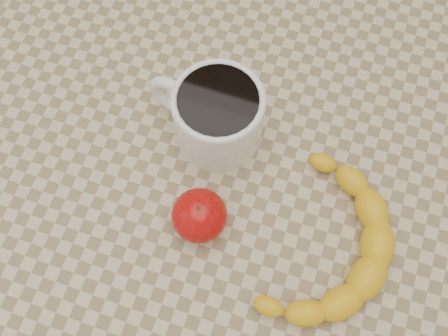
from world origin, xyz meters
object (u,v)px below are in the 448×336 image
(orange_juice_glass, at_px, (229,112))
(banana, at_px, (327,247))
(table, at_px, (224,194))
(apple, at_px, (199,216))
(coffee_mug, at_px, (216,115))

(orange_juice_glass, distance_m, banana, 0.21)
(table, distance_m, apple, 0.14)
(apple, relative_size, banana, 0.27)
(orange_juice_glass, distance_m, apple, 0.14)
(orange_juice_glass, relative_size, apple, 0.88)
(coffee_mug, height_order, banana, coffee_mug)
(table, height_order, coffee_mug, coffee_mug)
(coffee_mug, relative_size, banana, 0.56)
(coffee_mug, xyz_separation_m, apple, (0.02, -0.12, -0.02))
(apple, bearing_deg, table, 84.46)
(coffee_mug, bearing_deg, table, -61.75)
(table, xyz_separation_m, orange_juice_glass, (-0.02, 0.07, 0.12))
(table, distance_m, coffee_mug, 0.15)
(table, height_order, banana, banana)
(coffee_mug, relative_size, orange_juice_glass, 2.35)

